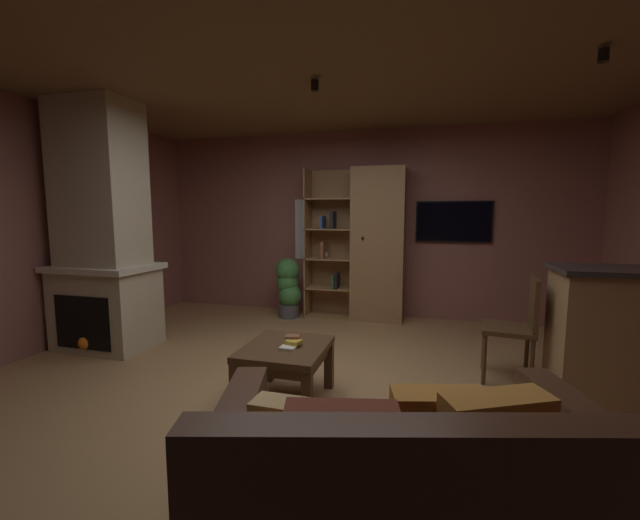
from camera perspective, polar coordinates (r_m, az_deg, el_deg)
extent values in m
cube|color=#A37A4C|center=(3.38, -1.90, -18.94)|extent=(5.99, 5.34, 0.02)
cube|color=#8E544C|center=(5.69, 6.17, 5.18)|extent=(6.11, 0.06, 2.62)
cube|color=#8E544C|center=(4.90, -38.23, 3.57)|extent=(0.06, 5.34, 2.62)
cube|color=brown|center=(3.27, -2.10, 27.75)|extent=(5.99, 5.34, 0.02)
cube|color=white|center=(5.81, -0.77, 4.46)|extent=(0.61, 0.01, 0.88)
cube|color=#BCAD8E|center=(4.91, -28.51, -6.23)|extent=(0.96, 0.65, 0.85)
cube|color=#BCAD8E|center=(4.81, -29.38, 9.18)|extent=(0.82, 0.56, 1.77)
cube|color=beige|center=(4.83, -28.81, -0.96)|extent=(1.04, 0.73, 0.06)
cube|color=black|center=(4.72, -30.97, -7.73)|extent=(0.67, 0.08, 0.55)
sphere|color=orange|center=(4.77, -30.90, -10.27)|extent=(0.14, 0.14, 0.14)
cube|color=#997047|center=(5.39, 8.41, 2.18)|extent=(0.71, 0.38, 2.08)
cube|color=#997047|center=(5.68, 1.83, 2.47)|extent=(0.65, 0.02, 2.08)
cube|color=#997047|center=(5.59, -1.75, 2.41)|extent=(0.02, 0.38, 2.08)
sphere|color=black|center=(5.20, 6.22, 3.20)|extent=(0.04, 0.04, 0.04)
cube|color=#997047|center=(5.68, 1.36, -8.05)|extent=(0.65, 0.38, 0.02)
cube|color=#997047|center=(5.59, 1.37, -4.03)|extent=(0.65, 0.38, 0.02)
cube|color=#997047|center=(5.53, 1.38, 0.20)|extent=(0.65, 0.38, 0.02)
cube|color=#997047|center=(5.50, 1.39, 4.50)|extent=(0.65, 0.38, 0.02)
cube|color=#997047|center=(5.50, 1.41, 8.83)|extent=(0.65, 0.38, 0.02)
cube|color=#2D4C8C|center=(5.46, 0.41, 5.50)|extent=(0.04, 0.23, 0.17)
cube|color=black|center=(5.42, 1.93, 5.84)|extent=(0.04, 0.23, 0.24)
cube|color=brown|center=(5.48, 0.54, 1.46)|extent=(0.04, 0.23, 0.23)
cube|color=black|center=(5.49, 2.46, -3.04)|extent=(0.05, 0.23, 0.20)
cube|color=#387247|center=(5.50, 2.16, -3.12)|extent=(0.04, 0.23, 0.19)
sphere|color=beige|center=(5.54, 0.70, 0.73)|extent=(0.10, 0.10, 0.10)
cube|color=#4C2D1E|center=(1.96, 12.70, -32.84)|extent=(1.76, 1.29, 0.42)
cube|color=#4C2D1E|center=(1.40, 17.06, -29.37)|extent=(1.56, 0.54, 0.42)
cube|color=#4C2D1E|center=(2.13, 34.09, -26.07)|extent=(0.38, 0.92, 0.67)
cube|color=#4C2D1E|center=(1.88, -12.39, -29.83)|extent=(0.38, 0.92, 0.67)
cube|color=#C67F33|center=(1.73, 23.94, -24.05)|extent=(0.43, 0.32, 0.44)
cube|color=brown|center=(1.56, 3.10, -27.66)|extent=(0.43, 0.25, 0.45)
cube|color=#C67F33|center=(1.55, -1.69, -28.85)|extent=(0.46, 0.18, 0.35)
cube|color=#C67F33|center=(1.78, 16.65, -23.38)|extent=(0.40, 0.25, 0.39)
cube|color=tan|center=(1.69, -1.98, -25.77)|extent=(0.45, 0.17, 0.36)
cube|color=#4C331E|center=(3.12, -5.03, -12.73)|extent=(0.62, 0.70, 0.05)
cube|color=#4C331E|center=(3.14, -5.02, -13.85)|extent=(0.56, 0.63, 0.08)
cube|color=#4C331E|center=(3.04, -12.15, -17.86)|extent=(0.07, 0.07, 0.39)
cube|color=#4C331E|center=(2.85, -1.88, -19.44)|extent=(0.07, 0.07, 0.39)
cube|color=#4C331E|center=(3.56, -7.41, -14.05)|extent=(0.07, 0.07, 0.39)
cube|color=#4C331E|center=(3.40, 1.32, -15.01)|extent=(0.07, 0.07, 0.39)
cube|color=beige|center=(3.03, -4.70, -12.64)|extent=(0.12, 0.09, 0.02)
cube|color=gold|center=(3.08, -3.86, -11.81)|extent=(0.13, 0.11, 0.03)
cube|color=brown|center=(3.13, -4.02, -11.04)|extent=(0.12, 0.10, 0.02)
cube|color=#4C331E|center=(3.83, 25.60, -9.01)|extent=(0.47, 0.47, 0.04)
cube|color=#4C331E|center=(3.79, 28.66, -5.59)|extent=(0.09, 0.40, 0.44)
cylinder|color=#4C331E|center=(4.06, 22.69, -11.38)|extent=(0.04, 0.04, 0.46)
cylinder|color=#4C331E|center=(3.72, 22.75, -13.06)|extent=(0.04, 0.04, 0.46)
cylinder|color=#4C331E|center=(4.08, 27.85, -11.54)|extent=(0.04, 0.04, 0.46)
cylinder|color=#4C331E|center=(3.74, 28.42, -13.20)|extent=(0.04, 0.04, 0.46)
cylinder|color=#4C4C51|center=(5.62, -4.57, -7.29)|extent=(0.29, 0.29, 0.20)
sphere|color=#3D7F3D|center=(5.54, -4.41, -5.12)|extent=(0.32, 0.32, 0.32)
sphere|color=#3D7F3D|center=(5.54, -4.77, -3.34)|extent=(0.30, 0.30, 0.30)
sphere|color=#3D7F3D|center=(5.52, -4.74, -1.49)|extent=(0.34, 0.34, 0.34)
cube|color=black|center=(5.56, 18.80, 5.31)|extent=(0.97, 0.05, 0.55)
cube|color=black|center=(5.54, 18.82, 5.30)|extent=(0.93, 0.01, 0.51)
cylinder|color=black|center=(4.66, -27.73, 19.52)|extent=(0.07, 0.07, 0.09)
cylinder|color=black|center=(3.67, -0.76, 24.04)|extent=(0.07, 0.07, 0.09)
cylinder|color=black|center=(3.65, 35.92, 22.95)|extent=(0.07, 0.07, 0.09)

